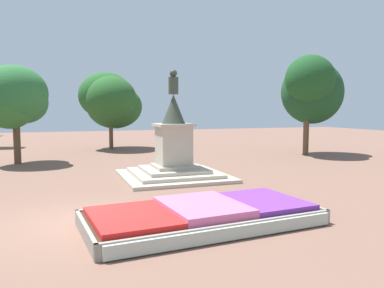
# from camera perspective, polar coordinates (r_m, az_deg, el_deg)

# --- Properties ---
(ground_plane) EXTENTS (95.68, 95.68, 0.00)m
(ground_plane) POSITION_cam_1_polar(r_m,az_deg,el_deg) (11.48, -16.78, -11.27)
(ground_plane) COLOR brown
(flower_planter) EXTENTS (6.78, 3.66, 0.60)m
(flower_planter) POSITION_cam_1_polar(r_m,az_deg,el_deg) (10.70, 1.79, -10.81)
(flower_planter) COLOR #38281C
(flower_planter) RESTS_ON ground_plane
(statue_monument) EXTENTS (4.83, 4.83, 5.09)m
(statue_monument) POSITION_cam_1_polar(r_m,az_deg,el_deg) (17.75, -2.80, -1.76)
(statue_monument) COLOR #B4AA96
(statue_monument) RESTS_ON ground_plane
(park_tree_far_left) EXTENTS (5.10, 4.74, 6.97)m
(park_tree_far_left) POSITION_cam_1_polar(r_m,az_deg,el_deg) (28.29, 17.84, 8.06)
(park_tree_far_left) COLOR brown
(park_tree_far_left) RESTS_ON ground_plane
(park_tree_behind_statue) EXTENTS (5.26, 5.62, 6.28)m
(park_tree_behind_statue) POSITION_cam_1_polar(r_m,az_deg,el_deg) (31.47, -12.27, 6.46)
(park_tree_behind_statue) COLOR brown
(park_tree_behind_statue) RESTS_ON ground_plane
(park_tree_far_right) EXTENTS (3.76, 4.29, 5.79)m
(park_tree_far_right) POSITION_cam_1_polar(r_m,az_deg,el_deg) (24.31, -25.38, 6.26)
(park_tree_far_right) COLOR brown
(park_tree_far_right) RESTS_ON ground_plane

